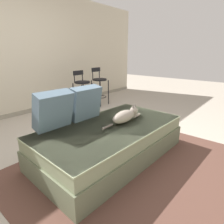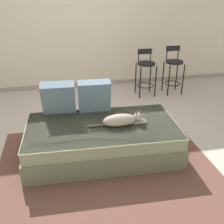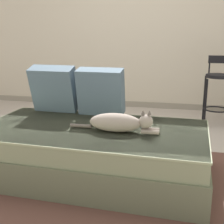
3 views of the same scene
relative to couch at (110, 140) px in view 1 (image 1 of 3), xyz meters
The scene contains 10 objects.
ground_plane 0.46m from the couch, 90.00° to the left, with size 16.00×16.00×0.00m, color #A89E8E.
wall_back_panel 2.86m from the couch, 90.00° to the left, with size 8.00×0.10×2.60m, color beige.
wall_baseboard_trim 2.60m from the couch, 90.00° to the left, with size 8.00×0.02×0.09m, color gray.
area_rug 0.37m from the couch, 90.00° to the right, with size 2.62×2.13×0.01m, color brown.
couch is the anchor object (origin of this frame).
throw_pillow_corner 0.80m from the couch, 139.26° to the left, with size 0.45×0.29×0.47m.
throw_pillow_middle 0.61m from the couch, 94.15° to the left, with size 0.44×0.25×0.46m.
cat 0.38m from the couch, 11.65° to the right, with size 0.74×0.18×0.19m.
bar_stool_near_window 2.23m from the couch, 57.51° to the left, with size 0.34×0.34×0.90m.
bar_stool_by_doorway 2.59m from the couch, 46.54° to the left, with size 0.34×0.34×0.94m.
Camera 1 is at (-1.66, -1.82, 1.30)m, focal length 30.00 mm.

